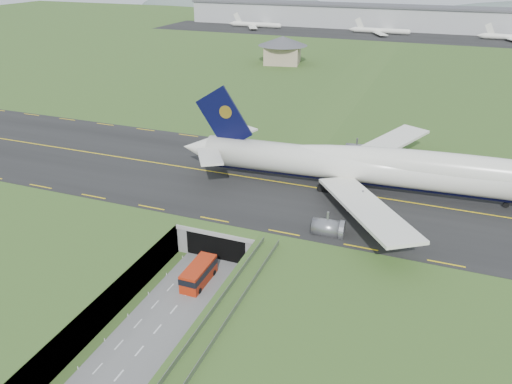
% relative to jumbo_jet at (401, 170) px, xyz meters
% --- Properties ---
extents(ground, '(900.00, 900.00, 0.00)m').
position_rel_jumbo_jet_xyz_m(ground, '(-29.37, -36.28, -11.70)').
color(ground, '#335120').
rests_on(ground, ground).
extents(airfield_deck, '(800.00, 800.00, 6.00)m').
position_rel_jumbo_jet_xyz_m(airfield_deck, '(-29.37, -36.28, -8.70)').
color(airfield_deck, gray).
rests_on(airfield_deck, ground).
extents(trench_road, '(12.00, 75.00, 0.20)m').
position_rel_jumbo_jet_xyz_m(trench_road, '(-29.37, -43.78, -11.60)').
color(trench_road, slate).
rests_on(trench_road, ground).
extents(taxiway, '(800.00, 44.00, 0.18)m').
position_rel_jumbo_jet_xyz_m(taxiway, '(-29.37, -3.28, -5.61)').
color(taxiway, black).
rests_on(taxiway, airfield_deck).
extents(tunnel_portal, '(17.00, 22.30, 6.00)m').
position_rel_jumbo_jet_xyz_m(tunnel_portal, '(-29.37, -19.57, -8.36)').
color(tunnel_portal, gray).
rests_on(tunnel_portal, ground).
extents(guideway, '(3.00, 53.00, 7.05)m').
position_rel_jumbo_jet_xyz_m(guideway, '(-18.37, -55.39, -6.37)').
color(guideway, '#A8A8A3').
rests_on(guideway, ground).
extents(jumbo_jet, '(101.07, 63.72, 21.12)m').
position_rel_jumbo_jet_xyz_m(jumbo_jet, '(0.00, 0.00, 0.00)').
color(jumbo_jet, white).
rests_on(jumbo_jet, ground).
extents(shuttle_tram, '(3.39, 8.69, 3.51)m').
position_rel_jumbo_jet_xyz_m(shuttle_tram, '(-28.98, -36.02, -9.78)').
color(shuttle_tram, '#AB250B').
rests_on(shuttle_tram, ground).
extents(service_building, '(26.60, 26.60, 12.40)m').
position_rel_jumbo_jet_xyz_m(service_building, '(-67.26, 125.37, 1.65)').
color(service_building, tan).
rests_on(service_building, ground).
extents(cargo_terminal, '(320.00, 67.00, 15.60)m').
position_rel_jumbo_jet_xyz_m(cargo_terminal, '(-29.49, 263.13, 2.26)').
color(cargo_terminal, '#B2B2B2').
rests_on(cargo_terminal, ground).
extents(distant_hills, '(700.00, 91.00, 60.00)m').
position_rel_jumbo_jet_xyz_m(distant_hills, '(35.01, 393.72, -15.70)').
color(distant_hills, slate).
rests_on(distant_hills, ground).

